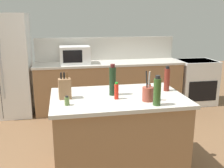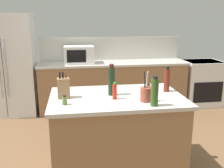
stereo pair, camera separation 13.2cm
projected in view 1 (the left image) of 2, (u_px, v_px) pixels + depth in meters
name	position (u px, v px, depth m)	size (l,w,h in m)	color
back_counter_run	(109.00, 86.00, 5.21)	(2.88, 0.66, 0.94)	#936B47
wall_backsplash	(106.00, 49.00, 5.33)	(2.84, 0.03, 0.46)	beige
kitchen_island	(118.00, 134.00, 3.06)	(1.49, 0.97, 0.94)	#936B47
refrigerator	(3.00, 66.00, 4.78)	(0.99, 0.75, 1.87)	white
range_oven	(195.00, 82.00, 5.55)	(0.76, 0.65, 0.92)	white
microwave	(75.00, 55.00, 4.92)	(0.56, 0.39, 0.33)	white
knife_block	(65.00, 88.00, 2.83)	(0.14, 0.11, 0.29)	#936B47
utensil_crock	(148.00, 93.00, 2.75)	(0.12, 0.12, 0.32)	brown
spice_jar_oregano	(67.00, 101.00, 2.62)	(0.05, 0.05, 0.10)	#567038
wine_bottle	(113.00, 81.00, 2.94)	(0.08, 0.08, 0.36)	black
spice_jar_paprika	(149.00, 88.00, 3.09)	(0.06, 0.06, 0.11)	#B73D1E
hot_sauce_bottle	(116.00, 91.00, 2.81)	(0.05, 0.05, 0.19)	red
vinegar_bottle	(167.00, 79.00, 3.12)	(0.07, 0.07, 0.30)	maroon
olive_oil_bottle	(157.00, 91.00, 2.60)	(0.08, 0.08, 0.31)	#2D4C1E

